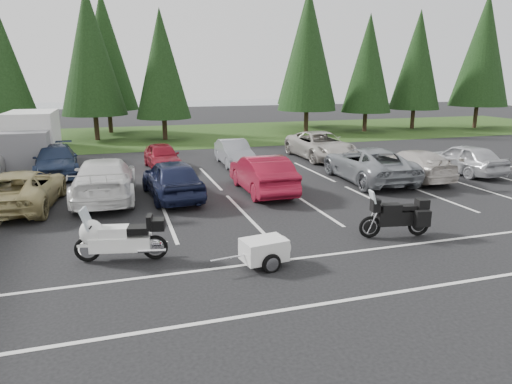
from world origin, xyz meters
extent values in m
plane|color=black|center=(0.00, 0.00, 0.00)|extent=(120.00, 120.00, 0.00)
cube|color=#193611|center=(0.00, 24.00, 0.01)|extent=(80.00, 16.00, 0.01)
cube|color=slate|center=(4.00, 55.00, 0.00)|extent=(70.00, 50.00, 0.02)
cube|color=silver|center=(0.00, 2.00, 0.00)|extent=(32.00, 16.00, 0.01)
cylinder|color=#332316|center=(-10.50, 21.40, 1.06)|extent=(0.36, 0.36, 2.11)
cone|color=black|center=(-10.50, 21.40, 5.28)|extent=(3.87, 3.87, 7.48)
cylinder|color=#332316|center=(-5.00, 22.90, 1.31)|extent=(0.36, 0.36, 2.62)
cone|color=black|center=(-5.00, 22.90, 6.54)|extent=(4.80, 4.80, 9.27)
cylinder|color=#332316|center=(0.00, 21.60, 1.13)|extent=(0.36, 0.36, 2.26)
cone|color=black|center=(0.00, 21.60, 5.64)|extent=(4.14, 4.14, 7.99)
cylinder|color=#332316|center=(12.00, 22.10, 1.34)|extent=(0.36, 0.36, 2.69)
cone|color=black|center=(12.00, 22.10, 6.72)|extent=(4.93, 4.93, 9.52)
cylinder|color=#332316|center=(17.50, 21.80, 1.16)|extent=(0.36, 0.36, 2.33)
cone|color=black|center=(17.50, 21.80, 5.82)|extent=(4.27, 4.27, 8.24)
cylinder|color=#332316|center=(23.00, 22.60, 1.24)|extent=(0.36, 0.36, 2.47)
cone|color=black|center=(23.00, 22.60, 6.18)|extent=(4.53, 4.53, 8.76)
cylinder|color=#332316|center=(29.00, 21.30, 1.42)|extent=(0.36, 0.36, 2.83)
cone|color=black|center=(29.00, 21.30, 7.08)|extent=(5.19, 5.19, 10.03)
cylinder|color=#332316|center=(-4.00, 27.50, 1.36)|extent=(0.36, 0.36, 2.71)
cone|color=black|center=(-4.00, 27.50, 6.78)|extent=(4.97, 4.97, 9.61)
cylinder|color=#332316|center=(14.00, 26.80, 1.50)|extent=(0.36, 0.36, 3.00)
cone|color=black|center=(14.00, 26.80, 7.50)|extent=(5.50, 5.50, 10.62)
imported|color=tan|center=(-7.12, 4.06, 0.71)|extent=(2.83, 5.31, 1.42)
imported|color=white|center=(-4.23, 4.42, 0.83)|extent=(2.61, 5.82, 1.66)
imported|color=#161C38|center=(-1.66, 3.88, 0.79)|extent=(2.27, 4.81, 1.59)
imported|color=maroon|center=(2.07, 3.73, 0.79)|extent=(1.68, 4.79, 1.58)
imported|color=gray|center=(7.45, 4.32, 0.79)|extent=(2.89, 5.81, 1.58)
imported|color=beige|center=(9.65, 4.02, 0.70)|extent=(2.01, 4.84, 1.40)
imported|color=#B0B1B5|center=(12.91, 4.35, 0.75)|extent=(2.08, 4.53, 1.51)
imported|color=#192640|center=(-6.59, 10.09, 0.72)|extent=(2.48, 5.11, 1.43)
imported|color=maroon|center=(-1.41, 10.02, 0.67)|extent=(1.86, 4.05, 1.34)
imported|color=gray|center=(2.49, 9.97, 0.68)|extent=(1.50, 4.16, 1.36)
imported|color=#B7B1A8|center=(7.86, 10.39, 0.79)|extent=(2.69, 5.69, 1.57)
camera|label=1|loc=(-3.72, -14.08, 4.76)|focal=32.00mm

